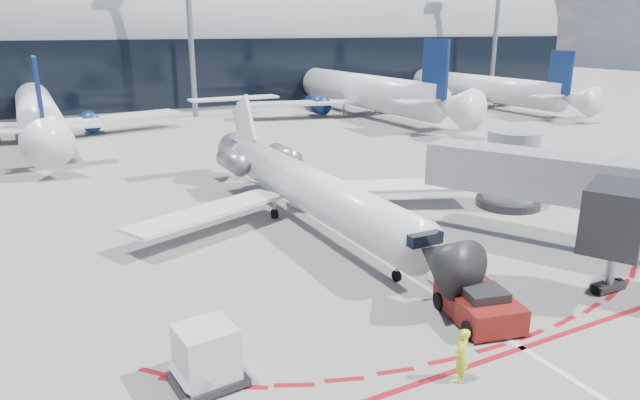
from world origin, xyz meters
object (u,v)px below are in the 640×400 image
pushback_tug (479,305)px  uld_container (207,356)px  regional_jet (304,185)px  ramp_worker (461,355)px

pushback_tug → uld_container: 10.54m
pushback_tug → uld_container: (-10.51, 0.78, 0.36)m
regional_jet → pushback_tug: 13.89m
regional_jet → ramp_worker: bearing=-98.7°
ramp_worker → uld_container: size_ratio=0.80×
pushback_tug → uld_container: bearing=-171.1°
pushback_tug → ramp_worker: 4.32m
regional_jet → ramp_worker: 16.80m
regional_jet → ramp_worker: (-2.53, -16.56, -1.24)m
pushback_tug → ramp_worker: (-3.30, -2.77, 0.28)m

